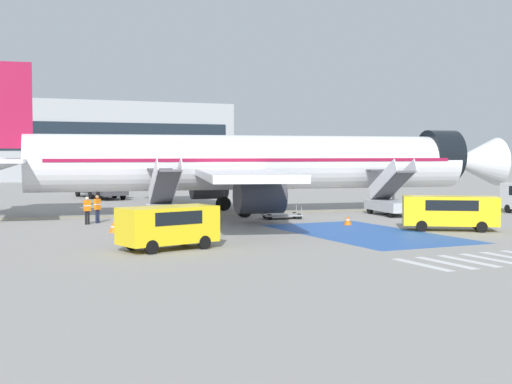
{
  "coord_description": "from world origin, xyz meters",
  "views": [
    {
      "loc": [
        -24.06,
        -47.92,
        4.47
      ],
      "look_at": [
        -2.3,
        -0.69,
        1.67
      ],
      "focal_mm": 50.0,
      "sensor_mm": 36.0,
      "label": 1
    }
  ],
  "objects_px": {
    "service_van_1": "(450,210)",
    "traffic_cone_2": "(492,212)",
    "fuel_tanker": "(100,181)",
    "ground_crew_1": "(87,208)",
    "airliner": "(246,163)",
    "ground_crew_0": "(97,207)",
    "traffic_cone_1": "(348,220)",
    "traffic_cone_0": "(113,227)",
    "boarding_stairs_aft": "(165,206)",
    "service_van_0": "(168,224)",
    "boarding_stairs_forward": "(392,202)",
    "baggage_cart": "(282,215)"
  },
  "relations": [
    {
      "from": "fuel_tanker",
      "to": "service_van_1",
      "type": "distance_m",
      "value": 40.44
    },
    {
      "from": "fuel_tanker",
      "to": "ground_crew_1",
      "type": "distance_m",
      "value": 27.05
    },
    {
      "from": "airliner",
      "to": "boarding_stairs_forward",
      "type": "bearing_deg",
      "value": 64.81
    },
    {
      "from": "traffic_cone_1",
      "to": "ground_crew_1",
      "type": "bearing_deg",
      "value": 154.36
    },
    {
      "from": "fuel_tanker",
      "to": "service_van_1",
      "type": "height_order",
      "value": "fuel_tanker"
    },
    {
      "from": "airliner",
      "to": "traffic_cone_2",
      "type": "distance_m",
      "value": 18.18
    },
    {
      "from": "traffic_cone_0",
      "to": "traffic_cone_1",
      "type": "distance_m",
      "value": 14.54
    },
    {
      "from": "traffic_cone_1",
      "to": "airliner",
      "type": "bearing_deg",
      "value": 102.49
    },
    {
      "from": "service_van_0",
      "to": "service_van_1",
      "type": "height_order",
      "value": "service_van_0"
    },
    {
      "from": "service_van_1",
      "to": "traffic_cone_0",
      "type": "height_order",
      "value": "service_van_1"
    },
    {
      "from": "boarding_stairs_aft",
      "to": "ground_crew_0",
      "type": "bearing_deg",
      "value": -178.72
    },
    {
      "from": "fuel_tanker",
      "to": "service_van_0",
      "type": "bearing_deg",
      "value": -103.56
    },
    {
      "from": "boarding_stairs_aft",
      "to": "ground_crew_0",
      "type": "distance_m",
      "value": 4.38
    },
    {
      "from": "airliner",
      "to": "boarding_stairs_aft",
      "type": "relative_size",
      "value": 7.99
    },
    {
      "from": "boarding_stairs_aft",
      "to": "service_van_1",
      "type": "bearing_deg",
      "value": -34.18
    },
    {
      "from": "service_van_0",
      "to": "traffic_cone_2",
      "type": "bearing_deg",
      "value": 92.53
    },
    {
      "from": "service_van_0",
      "to": "traffic_cone_0",
      "type": "bearing_deg",
      "value": 171.24
    },
    {
      "from": "ground_crew_1",
      "to": "traffic_cone_2",
      "type": "xyz_separation_m",
      "value": [
        27.55,
        -6.11,
        -0.71
      ]
    },
    {
      "from": "ground_crew_1",
      "to": "traffic_cone_1",
      "type": "height_order",
      "value": "ground_crew_1"
    },
    {
      "from": "service_van_0",
      "to": "traffic_cone_1",
      "type": "xyz_separation_m",
      "value": [
        13.79,
        6.33,
        -0.92
      ]
    },
    {
      "from": "ground_crew_1",
      "to": "service_van_1",
      "type": "bearing_deg",
      "value": -46.3
    },
    {
      "from": "boarding_stairs_forward",
      "to": "baggage_cart",
      "type": "height_order",
      "value": "boarding_stairs_forward"
    },
    {
      "from": "ground_crew_0",
      "to": "traffic_cone_1",
      "type": "relative_size",
      "value": 3.07
    },
    {
      "from": "traffic_cone_0",
      "to": "traffic_cone_1",
      "type": "relative_size",
      "value": 0.99
    },
    {
      "from": "ground_crew_1",
      "to": "traffic_cone_0",
      "type": "xyz_separation_m",
      "value": [
        0.43,
        -5.14,
        -0.73
      ]
    },
    {
      "from": "baggage_cart",
      "to": "traffic_cone_2",
      "type": "height_order",
      "value": "baggage_cart"
    },
    {
      "from": "fuel_tanker",
      "to": "service_van_0",
      "type": "xyz_separation_m",
      "value": [
        -5.54,
        -39.67,
        -0.53
      ]
    },
    {
      "from": "ground_crew_1",
      "to": "traffic_cone_1",
      "type": "relative_size",
      "value": 3.0
    },
    {
      "from": "airliner",
      "to": "baggage_cart",
      "type": "distance_m",
      "value": 6.2
    },
    {
      "from": "service_van_0",
      "to": "ground_crew_0",
      "type": "xyz_separation_m",
      "value": [
        -0.28,
        13.96,
        -0.16
      ]
    },
    {
      "from": "boarding_stairs_forward",
      "to": "traffic_cone_2",
      "type": "height_order",
      "value": "boarding_stairs_forward"
    },
    {
      "from": "service_van_0",
      "to": "ground_crew_0",
      "type": "bearing_deg",
      "value": 168.21
    },
    {
      "from": "boarding_stairs_aft",
      "to": "traffic_cone_1",
      "type": "bearing_deg",
      "value": -27.35
    },
    {
      "from": "traffic_cone_0",
      "to": "traffic_cone_2",
      "type": "distance_m",
      "value": 27.14
    },
    {
      "from": "service_van_1",
      "to": "traffic_cone_2",
      "type": "xyz_separation_m",
      "value": [
        9.1,
        6.31,
        -0.9
      ]
    },
    {
      "from": "boarding_stairs_forward",
      "to": "fuel_tanker",
      "type": "relative_size",
      "value": 0.54
    },
    {
      "from": "airliner",
      "to": "ground_crew_0",
      "type": "relative_size",
      "value": 24.13
    },
    {
      "from": "airliner",
      "to": "service_van_1",
      "type": "height_order",
      "value": "airliner"
    },
    {
      "from": "boarding_stairs_forward",
      "to": "airliner",
      "type": "bearing_deg",
      "value": 154.81
    },
    {
      "from": "boarding_stairs_aft",
      "to": "traffic_cone_2",
      "type": "bearing_deg",
      "value": -6.46
    },
    {
      "from": "ground_crew_1",
      "to": "ground_crew_0",
      "type": "bearing_deg",
      "value": 21.87
    },
    {
      "from": "baggage_cart",
      "to": "ground_crew_0",
      "type": "distance_m",
      "value": 12.43
    },
    {
      "from": "service_van_0",
      "to": "ground_crew_0",
      "type": "relative_size",
      "value": 2.69
    },
    {
      "from": "airliner",
      "to": "fuel_tanker",
      "type": "height_order",
      "value": "airliner"
    },
    {
      "from": "airliner",
      "to": "traffic_cone_1",
      "type": "height_order",
      "value": "airliner"
    },
    {
      "from": "service_van_1",
      "to": "baggage_cart",
      "type": "distance_m",
      "value": 12.14
    },
    {
      "from": "boarding_stairs_forward",
      "to": "service_van_0",
      "type": "height_order",
      "value": "boarding_stairs_forward"
    },
    {
      "from": "boarding_stairs_forward",
      "to": "ground_crew_0",
      "type": "xyz_separation_m",
      "value": [
        -20.66,
        3.04,
        0.04
      ]
    },
    {
      "from": "baggage_cart",
      "to": "boarding_stairs_aft",
      "type": "bearing_deg",
      "value": -88.56
    },
    {
      "from": "ground_crew_0",
      "to": "traffic_cone_0",
      "type": "bearing_deg",
      "value": 55.23
    }
  ]
}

